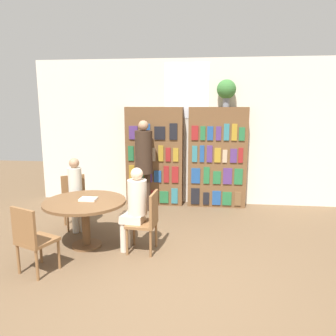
{
  "coord_description": "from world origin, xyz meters",
  "views": [
    {
      "loc": [
        0.4,
        -3.38,
        2.09
      ],
      "look_at": [
        -0.21,
        1.91,
        1.05
      ],
      "focal_mm": 35.0,
      "sensor_mm": 36.0,
      "label": 1
    }
  ],
  "objects_px": {
    "reading_table": "(85,208)",
    "librarian_standing": "(144,156)",
    "bookshelf_left": "(155,157)",
    "chair_far_side": "(147,219)",
    "flower_vase": "(226,90)",
    "seated_reader_left": "(76,191)",
    "bookshelf_right": "(217,158)",
    "chair_near_camera": "(32,237)",
    "seated_reader_right": "(135,204)",
    "chair_left_side": "(75,198)"
  },
  "relations": [
    {
      "from": "bookshelf_left",
      "to": "chair_far_side",
      "type": "bearing_deg",
      "value": -83.92
    },
    {
      "from": "chair_left_side",
      "to": "seated_reader_left",
      "type": "distance_m",
      "value": 0.26
    },
    {
      "from": "flower_vase",
      "to": "seated_reader_left",
      "type": "distance_m",
      "value": 3.43
    },
    {
      "from": "chair_left_side",
      "to": "seated_reader_right",
      "type": "height_order",
      "value": "seated_reader_right"
    },
    {
      "from": "flower_vase",
      "to": "reading_table",
      "type": "xyz_separation_m",
      "value": [
        -2.12,
        -2.25,
        -1.77
      ]
    },
    {
      "from": "chair_near_camera",
      "to": "librarian_standing",
      "type": "relative_size",
      "value": 0.49
    },
    {
      "from": "chair_far_side",
      "to": "seated_reader_right",
      "type": "relative_size",
      "value": 0.72
    },
    {
      "from": "bookshelf_left",
      "to": "librarian_standing",
      "type": "height_order",
      "value": "bookshelf_left"
    },
    {
      "from": "bookshelf_right",
      "to": "seated_reader_left",
      "type": "height_order",
      "value": "bookshelf_right"
    },
    {
      "from": "bookshelf_left",
      "to": "bookshelf_right",
      "type": "height_order",
      "value": "same"
    },
    {
      "from": "flower_vase",
      "to": "librarian_standing",
      "type": "xyz_separation_m",
      "value": [
        -1.57,
        -0.51,
        -1.25
      ]
    },
    {
      "from": "chair_near_camera",
      "to": "seated_reader_left",
      "type": "height_order",
      "value": "seated_reader_left"
    },
    {
      "from": "seated_reader_left",
      "to": "seated_reader_right",
      "type": "xyz_separation_m",
      "value": [
        1.15,
        -0.7,
        0.03
      ]
    },
    {
      "from": "flower_vase",
      "to": "chair_far_side",
      "type": "xyz_separation_m",
      "value": [
        -1.19,
        -2.33,
        -1.87
      ]
    },
    {
      "from": "reading_table",
      "to": "chair_far_side",
      "type": "relative_size",
      "value": 1.36
    },
    {
      "from": "seated_reader_right",
      "to": "chair_left_side",
      "type": "bearing_deg",
      "value": 59.92
    },
    {
      "from": "reading_table",
      "to": "chair_far_side",
      "type": "bearing_deg",
      "value": -4.51
    },
    {
      "from": "librarian_standing",
      "to": "flower_vase",
      "type": "bearing_deg",
      "value": 17.9
    },
    {
      "from": "reading_table",
      "to": "seated_reader_right",
      "type": "distance_m",
      "value": 0.76
    },
    {
      "from": "chair_near_camera",
      "to": "seated_reader_left",
      "type": "xyz_separation_m",
      "value": [
        -0.03,
        1.5,
        0.18
      ]
    },
    {
      "from": "seated_reader_right",
      "to": "seated_reader_left",
      "type": "bearing_deg",
      "value": 63.18
    },
    {
      "from": "librarian_standing",
      "to": "bookshelf_left",
      "type": "bearing_deg",
      "value": 75.28
    },
    {
      "from": "reading_table",
      "to": "librarian_standing",
      "type": "height_order",
      "value": "librarian_standing"
    },
    {
      "from": "chair_left_side",
      "to": "bookshelf_right",
      "type": "bearing_deg",
      "value": 178.95
    },
    {
      "from": "seated_reader_right",
      "to": "bookshelf_left",
      "type": "bearing_deg",
      "value": 6.22
    },
    {
      "from": "seated_reader_left",
      "to": "chair_far_side",
      "type": "bearing_deg",
      "value": 120.26
    },
    {
      "from": "reading_table",
      "to": "chair_near_camera",
      "type": "relative_size",
      "value": 1.36
    },
    {
      "from": "bookshelf_left",
      "to": "seated_reader_left",
      "type": "relative_size",
      "value": 1.67
    },
    {
      "from": "flower_vase",
      "to": "seated_reader_right",
      "type": "bearing_deg",
      "value": -120.57
    },
    {
      "from": "bookshelf_left",
      "to": "chair_near_camera",
      "type": "height_order",
      "value": "bookshelf_left"
    },
    {
      "from": "flower_vase",
      "to": "chair_left_side",
      "type": "height_order",
      "value": "flower_vase"
    },
    {
      "from": "chair_near_camera",
      "to": "flower_vase",
      "type": "bearing_deg",
      "value": 74.02
    },
    {
      "from": "seated_reader_left",
      "to": "bookshelf_right",
      "type": "bearing_deg",
      "value": -177.28
    },
    {
      "from": "bookshelf_right",
      "to": "seated_reader_right",
      "type": "xyz_separation_m",
      "value": [
        -1.23,
        -2.31,
        -0.32
      ]
    },
    {
      "from": "reading_table",
      "to": "chair_near_camera",
      "type": "height_order",
      "value": "chair_near_camera"
    },
    {
      "from": "reading_table",
      "to": "librarian_standing",
      "type": "bearing_deg",
      "value": 72.41
    },
    {
      "from": "chair_far_side",
      "to": "bookshelf_right",
      "type": "bearing_deg",
      "value": -19.74
    },
    {
      "from": "reading_table",
      "to": "seated_reader_right",
      "type": "xyz_separation_m",
      "value": [
        0.76,
        -0.06,
        0.11
      ]
    },
    {
      "from": "chair_near_camera",
      "to": "seated_reader_left",
      "type": "relative_size",
      "value": 0.72
    },
    {
      "from": "librarian_standing",
      "to": "reading_table",
      "type": "bearing_deg",
      "value": -107.59
    },
    {
      "from": "chair_near_camera",
      "to": "seated_reader_right",
      "type": "relative_size",
      "value": 0.72
    },
    {
      "from": "bookshelf_right",
      "to": "reading_table",
      "type": "xyz_separation_m",
      "value": [
        -1.98,
        -2.25,
        -0.42
      ]
    },
    {
      "from": "bookshelf_right",
      "to": "chair_left_side",
      "type": "bearing_deg",
      "value": -149.56
    },
    {
      "from": "chair_near_camera",
      "to": "bookshelf_left",
      "type": "bearing_deg",
      "value": 93.97
    },
    {
      "from": "chair_near_camera",
      "to": "seated_reader_left",
      "type": "bearing_deg",
      "value": 113.74
    },
    {
      "from": "flower_vase",
      "to": "librarian_standing",
      "type": "distance_m",
      "value": 2.07
    },
    {
      "from": "chair_left_side",
      "to": "seated_reader_left",
      "type": "height_order",
      "value": "seated_reader_left"
    },
    {
      "from": "reading_table",
      "to": "seated_reader_left",
      "type": "bearing_deg",
      "value": 121.49
    },
    {
      "from": "bookshelf_right",
      "to": "flower_vase",
      "type": "bearing_deg",
      "value": 1.93
    },
    {
      "from": "bookshelf_left",
      "to": "reading_table",
      "type": "bearing_deg",
      "value": -106.96
    }
  ]
}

